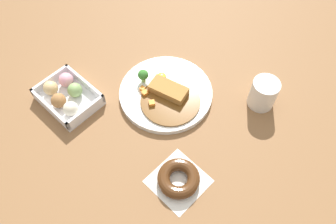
{
  "coord_description": "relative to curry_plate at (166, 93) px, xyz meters",
  "views": [
    {
      "loc": [
        0.44,
        -0.42,
        0.83
      ],
      "look_at": [
        0.09,
        -0.04,
        0.03
      ],
      "focal_mm": 35.93,
      "sensor_mm": 36.0,
      "label": 1
    }
  ],
  "objects": [
    {
      "name": "donut_box",
      "position": [
        -0.2,
        -0.22,
        0.01
      ],
      "size": [
        0.18,
        0.14,
        0.06
      ],
      "color": "white",
      "rests_on": "ground_plane"
    },
    {
      "name": "ground_plane",
      "position": [
        -0.03,
        -0.02,
        -0.01
      ],
      "size": [
        1.6,
        1.6,
        0.0
      ],
      "primitive_type": "plane",
      "color": "brown"
    },
    {
      "name": "chocolate_ring_donut",
      "position": [
        0.21,
        -0.18,
        0.0
      ],
      "size": [
        0.14,
        0.14,
        0.04
      ],
      "color": "white",
      "rests_on": "ground_plane"
    },
    {
      "name": "coffee_mug",
      "position": [
        0.22,
        0.17,
        0.03
      ],
      "size": [
        0.08,
        0.08,
        0.09
      ],
      "primitive_type": "cylinder",
      "color": "silver",
      "rests_on": "ground_plane"
    },
    {
      "name": "curry_plate",
      "position": [
        0.0,
        0.0,
        0.0
      ],
      "size": [
        0.28,
        0.28,
        0.06
      ],
      "color": "white",
      "rests_on": "ground_plane"
    }
  ]
}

